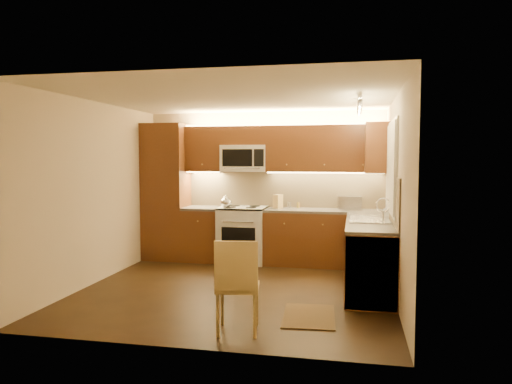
% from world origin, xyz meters
% --- Properties ---
extents(floor, '(4.00, 4.00, 0.01)m').
position_xyz_m(floor, '(0.00, 0.00, 0.00)').
color(floor, black).
rests_on(floor, ground).
extents(ceiling, '(4.00, 4.00, 0.01)m').
position_xyz_m(ceiling, '(0.00, 0.00, 2.50)').
color(ceiling, beige).
rests_on(ceiling, ground).
extents(wall_back, '(4.00, 0.01, 2.50)m').
position_xyz_m(wall_back, '(0.00, 2.00, 1.25)').
color(wall_back, '#C2AE8E').
rests_on(wall_back, ground).
extents(wall_front, '(4.00, 0.01, 2.50)m').
position_xyz_m(wall_front, '(0.00, -2.00, 1.25)').
color(wall_front, '#C2AE8E').
rests_on(wall_front, ground).
extents(wall_left, '(0.01, 4.00, 2.50)m').
position_xyz_m(wall_left, '(-2.00, 0.00, 1.25)').
color(wall_left, '#C2AE8E').
rests_on(wall_left, ground).
extents(wall_right, '(0.01, 4.00, 2.50)m').
position_xyz_m(wall_right, '(2.00, 0.00, 1.25)').
color(wall_right, '#C2AE8E').
rests_on(wall_right, ground).
extents(pantry, '(0.70, 0.60, 2.30)m').
position_xyz_m(pantry, '(-1.65, 1.70, 1.15)').
color(pantry, '#47290F').
rests_on(pantry, floor).
extents(base_cab_back_left, '(0.62, 0.60, 0.86)m').
position_xyz_m(base_cab_back_left, '(-0.99, 1.70, 0.43)').
color(base_cab_back_left, '#47290F').
rests_on(base_cab_back_left, floor).
extents(counter_back_left, '(0.62, 0.60, 0.04)m').
position_xyz_m(counter_back_left, '(-0.99, 1.70, 0.88)').
color(counter_back_left, '#33302E').
rests_on(counter_back_left, base_cab_back_left).
extents(base_cab_back_right, '(1.92, 0.60, 0.86)m').
position_xyz_m(base_cab_back_right, '(1.04, 1.70, 0.43)').
color(base_cab_back_right, '#47290F').
rests_on(base_cab_back_right, floor).
extents(counter_back_right, '(1.92, 0.60, 0.04)m').
position_xyz_m(counter_back_right, '(1.04, 1.70, 0.88)').
color(counter_back_right, '#33302E').
rests_on(counter_back_right, base_cab_back_right).
extents(base_cab_right, '(0.60, 2.00, 0.86)m').
position_xyz_m(base_cab_right, '(1.70, 0.40, 0.43)').
color(base_cab_right, '#47290F').
rests_on(base_cab_right, floor).
extents(counter_right, '(0.60, 2.00, 0.04)m').
position_xyz_m(counter_right, '(1.70, 0.40, 0.88)').
color(counter_right, '#33302E').
rests_on(counter_right, base_cab_right).
extents(dishwasher, '(0.58, 0.60, 0.84)m').
position_xyz_m(dishwasher, '(1.70, -0.30, 0.43)').
color(dishwasher, silver).
rests_on(dishwasher, floor).
extents(backsplash_back, '(3.30, 0.02, 0.60)m').
position_xyz_m(backsplash_back, '(0.35, 1.99, 1.20)').
color(backsplash_back, tan).
rests_on(backsplash_back, wall_back).
extents(backsplash_right, '(0.02, 2.00, 0.60)m').
position_xyz_m(backsplash_right, '(1.99, 0.40, 1.20)').
color(backsplash_right, tan).
rests_on(backsplash_right, wall_right).
extents(upper_cab_back_left, '(0.62, 0.35, 0.75)m').
position_xyz_m(upper_cab_back_left, '(-0.99, 1.82, 1.88)').
color(upper_cab_back_left, '#47290F').
rests_on(upper_cab_back_left, wall_back).
extents(upper_cab_back_right, '(1.92, 0.35, 0.75)m').
position_xyz_m(upper_cab_back_right, '(1.04, 1.82, 1.88)').
color(upper_cab_back_right, '#47290F').
rests_on(upper_cab_back_right, wall_back).
extents(upper_cab_bridge, '(0.76, 0.35, 0.31)m').
position_xyz_m(upper_cab_bridge, '(-0.30, 1.82, 2.09)').
color(upper_cab_bridge, '#47290F').
rests_on(upper_cab_bridge, wall_back).
extents(upper_cab_right_corner, '(0.35, 0.50, 0.75)m').
position_xyz_m(upper_cab_right_corner, '(1.82, 1.40, 1.88)').
color(upper_cab_right_corner, '#47290F').
rests_on(upper_cab_right_corner, wall_right).
extents(stove, '(0.76, 0.65, 0.92)m').
position_xyz_m(stove, '(-0.30, 1.68, 0.46)').
color(stove, silver).
rests_on(stove, floor).
extents(microwave, '(0.76, 0.38, 0.44)m').
position_xyz_m(microwave, '(-0.30, 1.81, 1.72)').
color(microwave, silver).
rests_on(microwave, wall_back).
extents(window_frame, '(0.03, 1.44, 1.24)m').
position_xyz_m(window_frame, '(1.99, 0.55, 1.60)').
color(window_frame, silver).
rests_on(window_frame, wall_right).
extents(window_blinds, '(0.02, 1.36, 1.16)m').
position_xyz_m(window_blinds, '(1.97, 0.55, 1.60)').
color(window_blinds, silver).
rests_on(window_blinds, wall_right).
extents(sink, '(0.52, 0.86, 0.15)m').
position_xyz_m(sink, '(1.70, 0.55, 0.98)').
color(sink, silver).
rests_on(sink, counter_right).
extents(faucet, '(0.20, 0.04, 0.30)m').
position_xyz_m(faucet, '(1.88, 0.55, 1.05)').
color(faucet, silver).
rests_on(faucet, counter_right).
extents(track_light_bar, '(0.04, 1.20, 0.03)m').
position_xyz_m(track_light_bar, '(1.55, 0.40, 2.46)').
color(track_light_bar, silver).
rests_on(track_light_bar, ceiling).
extents(kettle, '(0.23, 0.23, 0.22)m').
position_xyz_m(kettle, '(-0.54, 1.51, 1.03)').
color(kettle, silver).
rests_on(kettle, stove).
extents(toaster_oven, '(0.38, 0.29, 0.22)m').
position_xyz_m(toaster_oven, '(1.43, 1.79, 1.01)').
color(toaster_oven, silver).
rests_on(toaster_oven, counter_back_right).
extents(knife_block, '(0.16, 0.19, 0.22)m').
position_xyz_m(knife_block, '(0.27, 1.79, 1.01)').
color(knife_block, tan).
rests_on(knife_block, counter_back_right).
extents(spice_jar_a, '(0.04, 0.04, 0.10)m').
position_xyz_m(spice_jar_a, '(0.42, 1.94, 0.95)').
color(spice_jar_a, silver).
rests_on(spice_jar_a, counter_back_right).
extents(spice_jar_b, '(0.05, 0.05, 0.09)m').
position_xyz_m(spice_jar_b, '(0.59, 1.93, 0.94)').
color(spice_jar_b, brown).
rests_on(spice_jar_b, counter_back_right).
extents(spice_jar_c, '(0.05, 0.05, 0.10)m').
position_xyz_m(spice_jar_c, '(0.46, 1.85, 0.95)').
color(spice_jar_c, silver).
rests_on(spice_jar_c, counter_back_right).
extents(spice_jar_d, '(0.05, 0.05, 0.09)m').
position_xyz_m(spice_jar_d, '(0.59, 1.89, 0.95)').
color(spice_jar_d, olive).
rests_on(spice_jar_d, counter_back_right).
extents(soap_bottle, '(0.08, 0.08, 0.17)m').
position_xyz_m(soap_bottle, '(1.94, 0.87, 0.99)').
color(soap_bottle, silver).
rests_on(soap_bottle, counter_right).
extents(rug, '(0.60, 0.86, 0.01)m').
position_xyz_m(rug, '(1.03, -0.90, 0.01)').
color(rug, black).
rests_on(rug, floor).
extents(dining_chair, '(0.47, 0.47, 0.94)m').
position_xyz_m(dining_chair, '(0.38, -1.48, 0.47)').
color(dining_chair, tan).
rests_on(dining_chair, floor).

